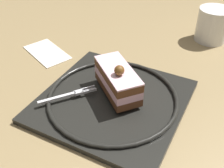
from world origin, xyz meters
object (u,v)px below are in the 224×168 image
object	(u,v)px
fork	(69,95)
dessert_plate	(112,101)
drink_glass_far	(212,27)
folded_napkin	(47,52)
cake_slice	(116,80)

from	to	relation	value
fork	dessert_plate	bearing A→B (deg)	101.15
dessert_plate	drink_glass_far	size ratio (longest dim) A/B	3.68
fork	drink_glass_far	xyz separation A→B (m)	(-0.32, 0.25, 0.02)
dessert_plate	drink_glass_far	bearing A→B (deg)	149.38
drink_glass_far	folded_napkin	world-z (taller)	drink_glass_far
dessert_plate	fork	bearing A→B (deg)	-78.85
drink_glass_far	folded_napkin	size ratio (longest dim) A/B	0.68
dessert_plate	folded_napkin	xyz separation A→B (m)	(-0.14, -0.19, -0.01)
dessert_plate	folded_napkin	distance (m)	0.24
dessert_plate	cake_slice	distance (m)	0.04
cake_slice	fork	size ratio (longest dim) A/B	1.33
drink_glass_far	folded_napkin	xyz separation A→B (m)	(0.16, -0.37, -0.03)
dessert_plate	fork	xyz separation A→B (m)	(0.01, -0.08, 0.01)
fork	folded_napkin	xyz separation A→B (m)	(-0.16, -0.12, -0.02)
cake_slice	drink_glass_far	world-z (taller)	cake_slice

